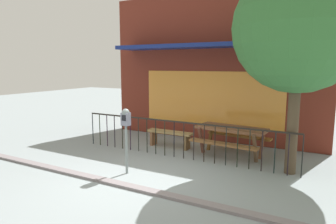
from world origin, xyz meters
TOP-DOWN VIEW (x-y plane):
  - ground at (0.00, 0.00)m, footprint 40.00×40.00m
  - pub_storefront at (0.00, 4.21)m, footprint 7.00×1.48m
  - patio_fence_front at (0.00, 1.82)m, footprint 5.91×0.04m
  - picnic_table_left at (1.13, 2.65)m, footprint 1.92×1.52m
  - patio_bench at (-0.70, 2.61)m, footprint 1.40×0.33m
  - parking_meter_near at (-0.50, 0.23)m, footprint 0.18×0.17m
  - street_tree at (2.69, 2.00)m, footprint 2.76×2.76m
  - curb_edge at (0.00, -0.40)m, footprint 9.80×0.20m

SIDE VIEW (x-z plane):
  - ground at x=0.00m, z-range 0.00..0.00m
  - curb_edge at x=0.00m, z-range -0.06..0.06m
  - patio_bench at x=-0.70m, z-range 0.11..0.59m
  - picnic_table_left at x=1.13m, z-range 0.21..1.01m
  - patio_fence_front at x=0.00m, z-range 0.18..1.14m
  - parking_meter_near at x=-0.50m, z-range 0.40..1.86m
  - pub_storefront at x=0.00m, z-range 0.01..4.64m
  - street_tree at x=2.69m, z-range 0.88..5.43m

